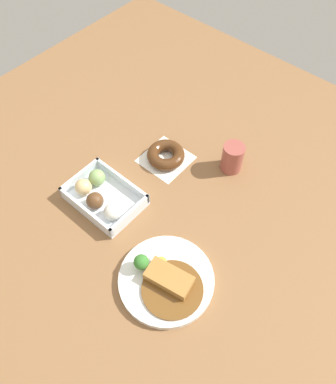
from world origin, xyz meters
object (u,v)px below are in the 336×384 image
object	(u,v)px
curry_plate	(166,279)
chocolate_ring_donut	(166,155)
coffee_mug	(232,158)
donut_box	(101,196)

from	to	relation	value
curry_plate	chocolate_ring_donut	world-z (taller)	curry_plate
coffee_mug	chocolate_ring_donut	bearing A→B (deg)	-148.38
curry_plate	coffee_mug	distance (m)	0.40
coffee_mug	donut_box	bearing A→B (deg)	-121.11
donut_box	coffee_mug	world-z (taller)	coffee_mug
chocolate_ring_donut	coffee_mug	bearing A→B (deg)	31.62
curry_plate	chocolate_ring_donut	size ratio (longest dim) A/B	1.72
donut_box	chocolate_ring_donut	xyz separation A→B (m)	(0.03, 0.23, -0.00)
curry_plate	chocolate_ring_donut	bearing A→B (deg)	131.23
curry_plate	coffee_mug	xyz separation A→B (m)	(-0.09, 0.39, 0.03)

